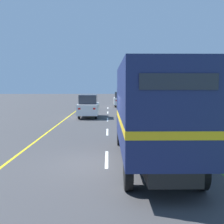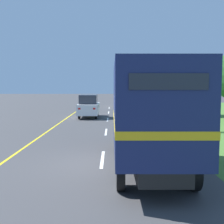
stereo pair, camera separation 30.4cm
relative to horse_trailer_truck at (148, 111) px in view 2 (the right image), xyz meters
The scene contains 13 objects.
ground_plane 2.56m from the horse_trailer_truck, behind, with size 200.00×200.00×0.00m, color #3D3D3F.
edge_line_yellow 13.65m from the horse_trailer_truck, 113.13° to the left, with size 0.12×54.54×0.01m, color yellow.
centre_dash_near 2.69m from the horse_trailer_truck, 151.00° to the left, with size 0.12×2.60×0.01m, color white.
centre_dash_mid_a 7.91m from the horse_trailer_truck, 102.11° to the left, with size 0.12×2.60×0.01m, color white.
centre_dash_mid_b 14.32m from the horse_trailer_truck, 96.51° to the left, with size 0.12×2.60×0.01m, color white.
centre_dash_far 20.85m from the horse_trailer_truck, 94.44° to the left, with size 0.12×2.60×0.01m, color white.
centre_dash_farthest 27.41m from the horse_trailer_truck, 93.37° to the left, with size 0.12×2.60×0.01m, color white.
horse_trailer_truck is the anchor object (origin of this frame).
lead_car_white 16.13m from the horse_trailer_truck, 102.05° to the left, with size 1.80×4.22×2.08m.
lead_car_white_ahead 29.66m from the horse_trailer_truck, 89.72° to the left, with size 1.80×4.43×2.08m.
highway_sign 8.89m from the horse_trailer_truck, 61.31° to the left, with size 2.35×0.09×3.13m.
roadside_tree_mid 19.02m from the horse_trailer_truck, 69.56° to the left, with size 3.26×3.26×5.46m.
delineator_post 3.21m from the horse_trailer_truck, 16.82° to the left, with size 0.08×0.08×0.95m.
Camera 2 is at (0.37, -10.13, 2.82)m, focal length 45.00 mm.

